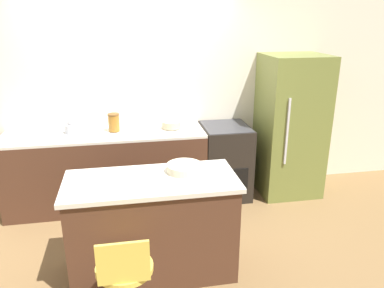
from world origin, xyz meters
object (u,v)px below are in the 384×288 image
Objects in this scene: refrigerator at (290,126)px; stool_chair at (126,285)px; kettle at (72,127)px; oven_range at (225,161)px; mixing_bowl at (171,125)px.

refrigerator is 2.09× the size of stool_chair.
stool_chair is 4.74× the size of kettle.
oven_range is 4.07× the size of mixing_bowl.
kettle is (-0.55, 2.09, 0.60)m from stool_chair.
kettle is at bearing 104.72° from stool_chair.
mixing_bowl reaches higher than stool_chair.
oven_range reaches higher than stool_chair.
mixing_bowl is (0.62, 2.09, 0.57)m from stool_chair.
kettle is 1.17m from mixing_bowl.
refrigerator reaches higher than mixing_bowl.
refrigerator is 9.92× the size of kettle.
oven_range is 5.17× the size of kettle.
mixing_bowl is at bearing 177.35° from refrigerator.
refrigerator is 1.53m from mixing_bowl.
stool_chair is 2.25m from mixing_bowl.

